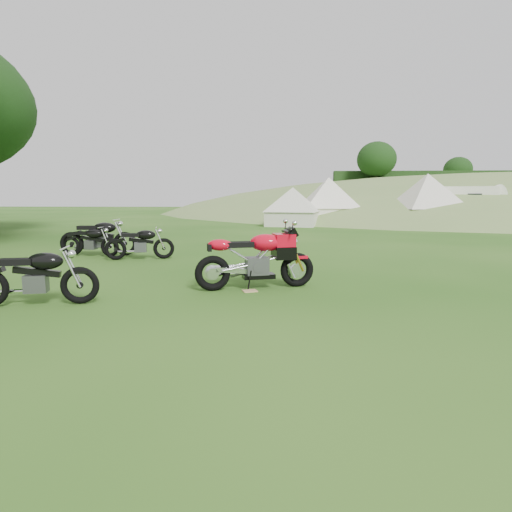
# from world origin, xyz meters

# --- Properties ---
(ground) EXTENTS (120.00, 120.00, 0.00)m
(ground) POSITION_xyz_m (0.00, 0.00, 0.00)
(ground) COLOR #1E4D10
(ground) RESTS_ON ground
(hillside) EXTENTS (80.00, 64.00, 8.00)m
(hillside) POSITION_xyz_m (24.00, 40.00, 0.00)
(hillside) COLOR olive
(hillside) RESTS_ON ground
(hedgerow) EXTENTS (36.00, 1.20, 8.60)m
(hedgerow) POSITION_xyz_m (24.00, 40.00, 0.00)
(hedgerow) COLOR black
(hedgerow) RESTS_ON ground
(sport_motorcycle) EXTENTS (2.21, 1.12, 1.29)m
(sport_motorcycle) POSITION_xyz_m (-0.02, 1.24, 0.64)
(sport_motorcycle) COLOR red
(sport_motorcycle) RESTS_ON ground
(plywood_board) EXTENTS (0.31, 0.28, 0.02)m
(plywood_board) POSITION_xyz_m (-0.11, 0.99, 0.01)
(plywood_board) COLOR tan
(plywood_board) RESTS_ON ground
(vintage_moto_a) EXTENTS (1.92, 0.85, 0.98)m
(vintage_moto_a) POSITION_xyz_m (-3.40, -0.22, 0.49)
(vintage_moto_a) COLOR black
(vintage_moto_a) RESTS_ON ground
(vintage_moto_b) EXTENTS (1.82, 0.83, 0.93)m
(vintage_moto_b) POSITION_xyz_m (-3.37, 4.72, 0.47)
(vintage_moto_b) COLOR black
(vintage_moto_b) RESTS_ON ground
(vintage_moto_c) EXTENTS (1.78, 0.67, 0.91)m
(vintage_moto_c) POSITION_xyz_m (-5.00, 5.27, 0.46)
(vintage_moto_c) COLOR black
(vintage_moto_c) RESTS_ON ground
(vintage_moto_d) EXTENTS (2.16, 0.65, 1.12)m
(vintage_moto_d) POSITION_xyz_m (-4.82, 5.41, 0.56)
(vintage_moto_d) COLOR black
(vintage_moto_d) RESTS_ON ground
(tent_left) EXTENTS (3.21, 3.21, 2.36)m
(tent_left) POSITION_xyz_m (1.10, 18.19, 1.18)
(tent_left) COLOR beige
(tent_left) RESTS_ON ground
(tent_mid) EXTENTS (3.52, 3.52, 2.77)m
(tent_mid) POSITION_xyz_m (3.38, 20.59, 1.38)
(tent_mid) COLOR silver
(tent_mid) RESTS_ON ground
(tent_right) EXTENTS (3.79, 3.79, 2.84)m
(tent_right) POSITION_xyz_m (8.88, 18.98, 1.42)
(tent_right) COLOR beige
(tent_right) RESTS_ON ground
(caravan) EXTENTS (5.41, 3.90, 2.32)m
(caravan) POSITION_xyz_m (11.36, 20.39, 1.16)
(caravan) COLOR white
(caravan) RESTS_ON ground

